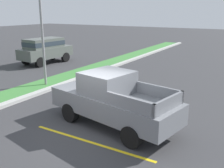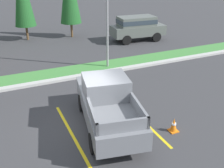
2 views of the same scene
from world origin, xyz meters
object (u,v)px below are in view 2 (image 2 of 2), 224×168
object	(u,v)px
street_light	(108,3)
traffic_cone	(174,125)
suv_distant	(137,27)
pickup_truck_main	(107,103)

from	to	relation	value
street_light	traffic_cone	distance (m)	8.57
street_light	suv_distant	bearing A→B (deg)	45.33
pickup_truck_main	street_light	distance (m)	7.39
pickup_truck_main	traffic_cone	size ratio (longest dim) A/B	9.15
suv_distant	street_light	size ratio (longest dim) A/B	0.67
pickup_truck_main	street_light	bearing A→B (deg)	65.57
suv_distant	pickup_truck_main	bearing A→B (deg)	-124.75
suv_distant	street_light	bearing A→B (deg)	-134.67
suv_distant	traffic_cone	size ratio (longest dim) A/B	7.87
suv_distant	street_light	world-z (taller)	street_light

